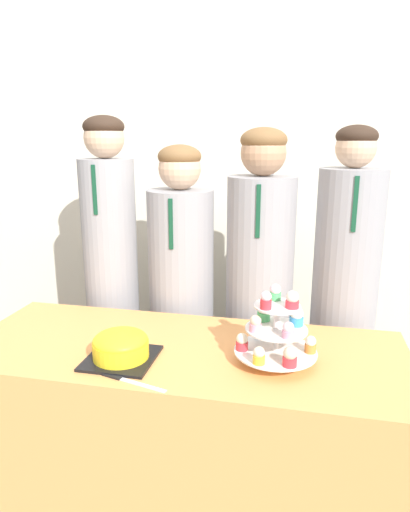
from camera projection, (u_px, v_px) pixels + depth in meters
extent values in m
cube|color=beige|center=(231.00, 167.00, 2.55)|extent=(9.00, 0.06, 2.70)
cube|color=#EF9951|center=(183.00, 438.00, 1.76)|extent=(1.61, 0.63, 0.76)
cube|color=black|center=(121.00, 358.00, 1.57)|extent=(0.23, 0.23, 0.01)
cylinder|color=yellow|center=(121.00, 349.00, 1.56)|extent=(0.19, 0.19, 0.06)
ellipsoid|color=yellow|center=(120.00, 340.00, 1.56)|extent=(0.19, 0.19, 0.07)
cube|color=silver|center=(143.00, 385.00, 1.41)|extent=(0.16, 0.06, 0.00)
cube|color=black|center=(112.00, 376.00, 1.46)|extent=(0.07, 0.04, 0.01)
cylinder|color=silver|center=(276.00, 334.00, 1.53)|extent=(0.02, 0.02, 0.21)
cylinder|color=silver|center=(275.00, 351.00, 1.55)|extent=(0.28, 0.28, 0.01)
cylinder|color=silver|center=(276.00, 329.00, 1.53)|extent=(0.21, 0.21, 0.01)
cylinder|color=silver|center=(277.00, 306.00, 1.51)|extent=(0.16, 0.16, 0.01)
cylinder|color=#E5333D|center=(290.00, 362.00, 1.44)|extent=(0.05, 0.05, 0.03)
sphere|color=beige|center=(290.00, 353.00, 1.43)|extent=(0.04, 0.04, 0.04)
cylinder|color=orange|center=(310.00, 348.00, 1.53)|extent=(0.04, 0.04, 0.03)
sphere|color=white|center=(311.00, 341.00, 1.52)|extent=(0.04, 0.04, 0.04)
cylinder|color=orange|center=(289.00, 336.00, 1.63)|extent=(0.04, 0.04, 0.02)
sphere|color=silver|center=(290.00, 329.00, 1.63)|extent=(0.04, 0.04, 0.04)
cylinder|color=#3893DB|center=(260.00, 334.00, 1.65)|extent=(0.04, 0.04, 0.03)
sphere|color=beige|center=(261.00, 328.00, 1.64)|extent=(0.04, 0.04, 0.04)
cylinder|color=#E5333D|center=(242.00, 346.00, 1.55)|extent=(0.04, 0.04, 0.03)
sphere|color=#F4E5C6|center=(242.00, 339.00, 1.54)|extent=(0.04, 0.04, 0.04)
cylinder|color=yellow|center=(259.00, 359.00, 1.45)|extent=(0.04, 0.04, 0.03)
sphere|color=#F4E5C6|center=(259.00, 352.00, 1.45)|extent=(0.04, 0.04, 0.04)
cylinder|color=pink|center=(255.00, 328.00, 1.50)|extent=(0.04, 0.04, 0.03)
sphere|color=beige|center=(256.00, 321.00, 1.49)|extent=(0.04, 0.04, 0.04)
cylinder|color=pink|center=(288.00, 334.00, 1.45)|extent=(0.04, 0.04, 0.02)
sphere|color=silver|center=(288.00, 327.00, 1.44)|extent=(0.04, 0.04, 0.04)
cylinder|color=#3893DB|center=(296.00, 321.00, 1.55)|extent=(0.05, 0.05, 0.03)
sphere|color=white|center=(297.00, 313.00, 1.54)|extent=(0.04, 0.04, 0.04)
cylinder|color=#4CB766|center=(264.00, 316.00, 1.59)|extent=(0.04, 0.04, 0.03)
sphere|color=beige|center=(264.00, 309.00, 1.58)|extent=(0.04, 0.04, 0.04)
cylinder|color=#4CB766|center=(275.00, 296.00, 1.55)|extent=(0.04, 0.04, 0.03)
sphere|color=silver|center=(275.00, 289.00, 1.55)|extent=(0.04, 0.04, 0.04)
cylinder|color=#E5333D|center=(266.00, 304.00, 1.47)|extent=(0.04, 0.04, 0.03)
sphere|color=silver|center=(266.00, 296.00, 1.46)|extent=(0.04, 0.04, 0.04)
cylinder|color=#E5333D|center=(292.00, 304.00, 1.48)|extent=(0.04, 0.04, 0.02)
sphere|color=#F4E5C6|center=(292.00, 297.00, 1.47)|extent=(0.04, 0.04, 0.04)
cylinder|color=#939399|center=(113.00, 303.00, 2.28)|extent=(0.26, 0.26, 1.41)
sphere|color=#D6AD89|center=(104.00, 138.00, 2.08)|extent=(0.19, 0.19, 0.19)
ellipsoid|color=#332319|center=(104.00, 126.00, 2.07)|extent=(0.19, 0.19, 0.10)
cube|color=#14472D|center=(94.00, 190.00, 2.01)|extent=(0.02, 0.01, 0.22)
cylinder|color=#939399|center=(182.00, 321.00, 2.23)|extent=(0.31, 0.31, 1.28)
sphere|color=#D6AD89|center=(180.00, 168.00, 2.04)|extent=(0.19, 0.19, 0.19)
ellipsoid|color=brown|center=(180.00, 156.00, 2.03)|extent=(0.20, 0.20, 0.11)
cube|color=#14472D|center=(171.00, 224.00, 1.95)|extent=(0.02, 0.01, 0.22)
cylinder|color=#939399|center=(258.00, 321.00, 2.14)|extent=(0.30, 0.30, 1.34)
sphere|color=tan|center=(263.00, 153.00, 1.95)|extent=(0.20, 0.20, 0.20)
ellipsoid|color=brown|center=(264.00, 140.00, 1.93)|extent=(0.20, 0.20, 0.11)
cube|color=#14472D|center=(258.00, 211.00, 1.86)|extent=(0.02, 0.01, 0.22)
cylinder|color=#939399|center=(342.00, 324.00, 2.06)|extent=(0.28, 0.28, 1.38)
sphere|color=#D6AD89|center=(356.00, 148.00, 1.86)|extent=(0.17, 0.17, 0.17)
ellipsoid|color=#332319|center=(357.00, 136.00, 1.85)|extent=(0.17, 0.17, 0.09)
cube|color=#14472D|center=(355.00, 204.00, 1.78)|extent=(0.02, 0.01, 0.22)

